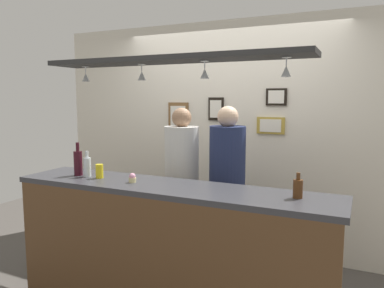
% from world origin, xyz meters
% --- Properties ---
extents(back_wall, '(4.40, 0.06, 2.60)m').
position_xyz_m(back_wall, '(0.00, 1.10, 1.30)').
color(back_wall, silver).
rests_on(back_wall, ground_plane).
extents(bar_counter, '(2.70, 0.55, 1.05)m').
position_xyz_m(bar_counter, '(0.00, -0.51, 0.70)').
color(bar_counter, '#38383D').
rests_on(bar_counter, ground_plane).
extents(overhead_glass_rack, '(2.20, 0.36, 0.04)m').
position_xyz_m(overhead_glass_rack, '(0.00, -0.30, 2.04)').
color(overhead_glass_rack, black).
extents(hanging_wineglass_far_left, '(0.07, 0.07, 0.13)m').
position_xyz_m(hanging_wineglass_far_left, '(-0.86, -0.27, 1.93)').
color(hanging_wineglass_far_left, silver).
rests_on(hanging_wineglass_far_left, overhead_glass_rack).
extents(hanging_wineglass_left, '(0.07, 0.07, 0.13)m').
position_xyz_m(hanging_wineglass_left, '(-0.30, -0.25, 1.93)').
color(hanging_wineglass_left, silver).
rests_on(hanging_wineglass_left, overhead_glass_rack).
extents(hanging_wineglass_center_left, '(0.07, 0.07, 0.13)m').
position_xyz_m(hanging_wineglass_center_left, '(0.29, -0.29, 1.93)').
color(hanging_wineglass_center_left, silver).
rests_on(hanging_wineglass_center_left, overhead_glass_rack).
extents(hanging_wineglass_center, '(0.07, 0.07, 0.13)m').
position_xyz_m(hanging_wineglass_center, '(0.89, -0.29, 1.93)').
color(hanging_wineglass_center, silver).
rests_on(hanging_wineglass_center, overhead_glass_rack).
extents(person_left_white_patterned_shirt, '(0.34, 0.34, 1.65)m').
position_xyz_m(person_left_white_patterned_shirt, '(-0.23, 0.36, 0.99)').
color(person_left_white_patterned_shirt, '#2D334C').
rests_on(person_left_white_patterned_shirt, ground_plane).
extents(person_middle_navy_shirt, '(0.34, 0.34, 1.67)m').
position_xyz_m(person_middle_navy_shirt, '(0.25, 0.36, 1.01)').
color(person_middle_navy_shirt, '#2D334C').
rests_on(person_middle_navy_shirt, ground_plane).
extents(bottle_soda_clear, '(0.06, 0.06, 0.23)m').
position_xyz_m(bottle_soda_clear, '(-0.81, -0.36, 1.14)').
color(bottle_soda_clear, silver).
rests_on(bottle_soda_clear, bar_counter).
extents(bottle_beer_brown_stubby, '(0.07, 0.07, 0.18)m').
position_xyz_m(bottle_beer_brown_stubby, '(1.00, -0.30, 1.12)').
color(bottle_beer_brown_stubby, '#512D14').
rests_on(bottle_beer_brown_stubby, bar_counter).
extents(bottle_wine_dark_red, '(0.08, 0.08, 0.30)m').
position_xyz_m(bottle_wine_dark_red, '(-0.92, -0.35, 1.17)').
color(bottle_wine_dark_red, '#380F19').
rests_on(bottle_wine_dark_red, bar_counter).
extents(drink_can, '(0.07, 0.07, 0.12)m').
position_xyz_m(drink_can, '(-0.67, -0.36, 1.11)').
color(drink_can, yellow).
rests_on(drink_can, bar_counter).
extents(cupcake, '(0.06, 0.06, 0.08)m').
position_xyz_m(cupcake, '(-0.32, -0.38, 1.08)').
color(cupcake, beige).
rests_on(cupcake, bar_counter).
extents(picture_frame_upper_small, '(0.22, 0.02, 0.18)m').
position_xyz_m(picture_frame_upper_small, '(0.54, 1.06, 1.75)').
color(picture_frame_upper_small, black).
rests_on(picture_frame_upper_small, back_wall).
extents(picture_frame_lower_pair, '(0.30, 0.02, 0.18)m').
position_xyz_m(picture_frame_lower_pair, '(0.49, 1.06, 1.45)').
color(picture_frame_lower_pair, '#B29338').
rests_on(picture_frame_lower_pair, back_wall).
extents(picture_frame_caricature, '(0.26, 0.02, 0.34)m').
position_xyz_m(picture_frame_caricature, '(-0.62, 1.06, 1.52)').
color(picture_frame_caricature, brown).
rests_on(picture_frame_caricature, back_wall).
extents(picture_frame_crest, '(0.18, 0.02, 0.26)m').
position_xyz_m(picture_frame_crest, '(-0.14, 1.06, 1.62)').
color(picture_frame_crest, black).
rests_on(picture_frame_crest, back_wall).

